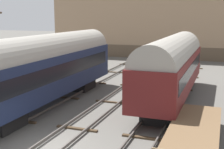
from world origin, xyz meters
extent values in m
cube|color=#3D2D1E|center=(-4.12, 3.00, 0.05)|extent=(2.60, 0.24, 0.10)
cube|color=#3D2D1E|center=(-4.12, 9.00, 0.05)|extent=(2.60, 0.24, 0.10)
cube|color=#3D2D1E|center=(-4.12, 15.00, 0.05)|extent=(2.60, 0.24, 0.10)
cube|color=#3D2D1E|center=(-4.12, 21.00, 0.05)|extent=(2.60, 0.24, 0.10)
cube|color=#3D2D1E|center=(-4.12, 27.00, 0.05)|extent=(2.60, 0.24, 0.10)
cube|color=#4C4742|center=(-0.72, 0.00, 0.18)|extent=(0.08, 60.00, 0.16)
cube|color=#4C4742|center=(0.72, 0.00, 0.18)|extent=(0.08, 60.00, 0.16)
cube|color=#3D2D1E|center=(0.00, 3.00, 0.05)|extent=(2.60, 0.24, 0.10)
cube|color=#3D2D1E|center=(0.00, 9.00, 0.05)|extent=(2.60, 0.24, 0.10)
cube|color=#3D2D1E|center=(0.00, 15.00, 0.05)|extent=(2.60, 0.24, 0.10)
cube|color=#3D2D1E|center=(0.00, 21.00, 0.05)|extent=(2.60, 0.24, 0.10)
cube|color=#3D2D1E|center=(0.00, 27.00, 0.05)|extent=(2.60, 0.24, 0.10)
cube|color=#3D2D1E|center=(4.12, 3.00, 0.05)|extent=(2.60, 0.24, 0.10)
cube|color=#3D2D1E|center=(4.12, 9.00, 0.05)|extent=(2.60, 0.24, 0.10)
cube|color=#3D2D1E|center=(4.12, 15.00, 0.05)|extent=(2.60, 0.24, 0.10)
cube|color=#3D2D1E|center=(4.12, 21.00, 0.05)|extent=(2.60, 0.24, 0.10)
cube|color=#3D2D1E|center=(4.12, 27.00, 0.05)|extent=(2.60, 0.24, 0.10)
cube|color=black|center=(-4.12, 12.24, 0.50)|extent=(1.80, 2.40, 1.00)
cube|color=black|center=(-4.12, 1.61, 0.50)|extent=(1.80, 2.40, 1.00)
cube|color=#192342|center=(-4.12, 6.93, 2.44)|extent=(2.95, 16.35, 2.87)
cube|color=black|center=(-4.12, 6.93, 2.78)|extent=(2.99, 15.04, 1.03)
cylinder|color=gray|center=(-4.12, 6.93, 3.87)|extent=(2.81, 16.02, 2.81)
cube|color=black|center=(4.12, 16.07, 0.50)|extent=(1.80, 2.40, 1.00)
cube|color=black|center=(4.12, 6.20, 0.50)|extent=(1.80, 2.40, 1.00)
cube|color=#5B1919|center=(4.12, 11.13, 2.30)|extent=(3.03, 15.17, 2.61)
cube|color=black|center=(4.12, 11.13, 2.62)|extent=(3.07, 13.96, 0.94)
cylinder|color=gray|center=(4.12, 11.13, 3.61)|extent=(2.88, 14.87, 2.88)
cylinder|color=brown|center=(5.59, 6.78, 0.47)|extent=(0.20, 0.20, 0.94)
cylinder|color=brown|center=(7.76, 6.78, 0.47)|extent=(0.20, 0.20, 0.94)
cube|color=brown|center=(-1.83, 40.86, 0.99)|extent=(35.13, 13.72, 1.97)
camera|label=1|loc=(7.89, -12.61, 6.63)|focal=50.00mm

